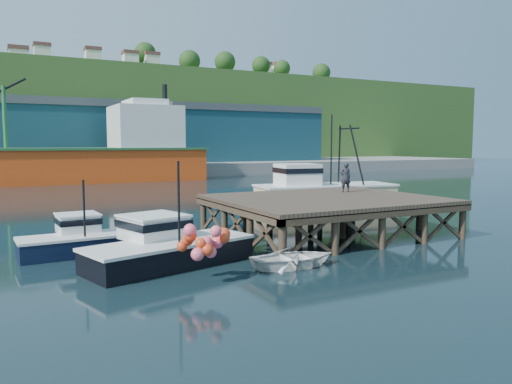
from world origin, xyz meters
TOP-DOWN VIEW (x-y plane):
  - ground at (0.00, 0.00)m, footprint 300.00×300.00m
  - wharf at (5.50, -0.19)m, footprint 12.00×10.00m
  - far_quay at (0.00, 70.00)m, footprint 160.00×40.00m
  - warehouse_mid at (0.00, 65.00)m, footprint 28.00×16.00m
  - warehouse_right at (30.00, 65.00)m, footprint 30.00×16.00m
  - cargo_ship at (-8.46, 48.00)m, footprint 55.50×10.00m
  - hillside at (0.00, 100.00)m, footprint 220.00×50.00m
  - boat_navy at (-7.80, 1.09)m, footprint 5.78×3.19m
  - boat_black at (-4.92, -2.91)m, footprint 7.69×6.37m
  - trawler at (12.00, 9.54)m, footprint 11.69×5.63m
  - dinghy at (-0.29, -5.80)m, footprint 3.92×2.97m
  - dockworker at (8.38, 1.98)m, footprint 0.79×0.64m

SIDE VIEW (x-z plane):
  - ground at x=0.00m, z-range 0.00..0.00m
  - dinghy at x=-0.29m, z-range 0.00..0.76m
  - boat_navy at x=-7.80m, z-range -1.06..2.49m
  - boat_black at x=-4.92m, z-range -1.42..3.06m
  - far_quay at x=0.00m, z-range 0.00..2.00m
  - trawler at x=12.00m, z-range -2.21..5.30m
  - wharf at x=5.50m, z-range 0.63..3.25m
  - dockworker at x=8.38m, z-range 2.12..4.00m
  - cargo_ship at x=-8.46m, z-range -3.56..10.19m
  - warehouse_mid at x=0.00m, z-range 2.00..11.00m
  - warehouse_right at x=30.00m, z-range 2.00..11.00m
  - hillside at x=0.00m, z-range 0.00..22.00m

